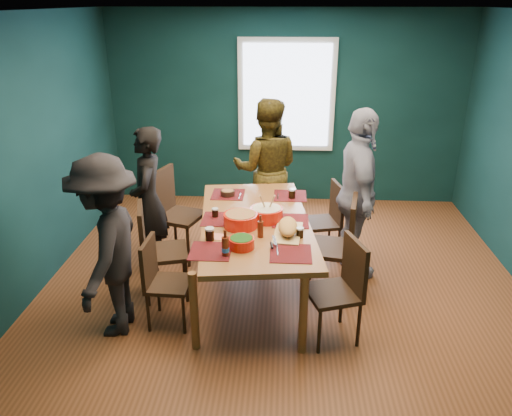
{
  "coord_description": "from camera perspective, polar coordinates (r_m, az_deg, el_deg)",
  "views": [
    {
      "loc": [
        -0.01,
        -4.55,
        2.79
      ],
      "look_at": [
        -0.27,
        -0.11,
        0.92
      ],
      "focal_mm": 35.0,
      "sensor_mm": 36.0,
      "label": 1
    }
  ],
  "objects": [
    {
      "name": "napkin_b",
      "position": [
        4.57,
        -4.57,
        -3.27
      ],
      "size": [
        0.15,
        0.15,
        0.0
      ],
      "primitive_type": "cube",
      "rotation": [
        0.0,
        0.0,
        -0.13
      ],
      "color": "#F27D66",
      "rests_on": "dining_table"
    },
    {
      "name": "cola_glass_a",
      "position": [
        4.49,
        -5.32,
        -2.91
      ],
      "size": [
        0.08,
        0.08,
        0.12
      ],
      "color": "black",
      "rests_on": "dining_table"
    },
    {
      "name": "beer_bottle_b",
      "position": [
        4.51,
        0.51,
        -2.37
      ],
      "size": [
        0.06,
        0.06,
        0.22
      ],
      "color": "#4E1B0D",
      "rests_on": "dining_table"
    },
    {
      "name": "chair_left_far",
      "position": [
        5.76,
        -9.58,
        0.14
      ],
      "size": [
        0.59,
        0.59,
        1.04
      ],
      "rotation": [
        0.0,
        0.0,
        -0.32
      ],
      "color": "black",
      "rests_on": "floor"
    },
    {
      "name": "bowl_salad",
      "position": [
        4.72,
        -1.77,
        -1.34
      ],
      "size": [
        0.32,
        0.32,
        0.14
      ],
      "color": "red",
      "rests_on": "dining_table"
    },
    {
      "name": "small_bowl",
      "position": [
        5.49,
        -3.26,
        1.75
      ],
      "size": [
        0.16,
        0.16,
        0.07
      ],
      "color": "black",
      "rests_on": "dining_table"
    },
    {
      "name": "chair_right_far",
      "position": [
        5.73,
        8.24,
        -0.83
      ],
      "size": [
        0.48,
        0.48,
        0.89
      ],
      "rotation": [
        0.0,
        0.0,
        0.23
      ],
      "color": "black",
      "rests_on": "floor"
    },
    {
      "name": "napkin_c",
      "position": [
        4.29,
        4.44,
        -5.04
      ],
      "size": [
        0.22,
        0.22,
        0.0
      ],
      "primitive_type": "cube",
      "rotation": [
        0.0,
        0.0,
        0.6
      ],
      "color": "#F27D66",
      "rests_on": "dining_table"
    },
    {
      "name": "chair_right_mid",
      "position": [
        4.98,
        9.53,
        -3.61
      ],
      "size": [
        0.54,
        0.54,
        1.04
      ],
      "rotation": [
        0.0,
        0.0,
        -0.18
      ],
      "color": "black",
      "rests_on": "floor"
    },
    {
      "name": "chair_left_mid",
      "position": [
        5.0,
        -11.55,
        -4.11
      ],
      "size": [
        0.54,
        0.54,
        0.98
      ],
      "rotation": [
        0.0,
        0.0,
        0.26
      ],
      "color": "black",
      "rests_on": "floor"
    },
    {
      "name": "beer_bottle_a",
      "position": [
        4.2,
        -3.52,
        -4.42
      ],
      "size": [
        0.06,
        0.06,
        0.24
      ],
      "color": "#4E1B0D",
      "rests_on": "dining_table"
    },
    {
      "name": "person_far_left",
      "position": [
        5.46,
        -12.18,
        0.82
      ],
      "size": [
        0.46,
        0.63,
        1.6
      ],
      "primitive_type": "imported",
      "rotation": [
        0.0,
        0.0,
        4.85
      ],
      "color": "black",
      "rests_on": "floor"
    },
    {
      "name": "cola_glass_b",
      "position": [
        4.54,
        5.05,
        -2.75
      ],
      "size": [
        0.07,
        0.07,
        0.09
      ],
      "color": "black",
      "rests_on": "dining_table"
    },
    {
      "name": "napkin_a",
      "position": [
        4.96,
        4.37,
        -1.06
      ],
      "size": [
        0.22,
        0.22,
        0.0
      ],
      "primitive_type": "cube",
      "rotation": [
        0.0,
        0.0,
        0.5
      ],
      "color": "#F27D66",
      "rests_on": "dining_table"
    },
    {
      "name": "dining_table",
      "position": [
        4.92,
        -0.08,
        -2.2
      ],
      "size": [
        1.29,
        2.19,
        0.79
      ],
      "rotation": [
        0.0,
        0.0,
        0.12
      ],
      "color": "brown",
      "rests_on": "floor"
    },
    {
      "name": "chair_right_near",
      "position": [
        4.39,
        9.88,
        -8.42
      ],
      "size": [
        0.53,
        0.53,
        0.93
      ],
      "rotation": [
        0.0,
        0.0,
        0.32
      ],
      "color": "black",
      "rests_on": "floor"
    },
    {
      "name": "bowl_dumpling",
      "position": [
        4.86,
        1.22,
        -0.61
      ],
      "size": [
        0.32,
        0.32,
        0.29
      ],
      "color": "red",
      "rests_on": "dining_table"
    },
    {
      "name": "room",
      "position": [
        5.02,
        3.38,
        6.3
      ],
      "size": [
        5.01,
        5.01,
        2.71
      ],
      "color": "brown",
      "rests_on": "ground"
    },
    {
      "name": "chair_left_near",
      "position": [
        4.62,
        -10.94,
        -7.6
      ],
      "size": [
        0.39,
        0.39,
        0.84
      ],
      "rotation": [
        0.0,
        0.0,
        -0.04
      ],
      "color": "black",
      "rests_on": "floor"
    },
    {
      "name": "person_near_left",
      "position": [
        4.48,
        -16.6,
        -4.34
      ],
      "size": [
        0.63,
        1.08,
        1.64
      ],
      "primitive_type": "imported",
      "rotation": [
        0.0,
        0.0,
        4.74
      ],
      "color": "black",
      "rests_on": "floor"
    },
    {
      "name": "cola_glass_d",
      "position": [
        4.95,
        -4.69,
        -0.49
      ],
      "size": [
        0.07,
        0.07,
        0.09
      ],
      "color": "black",
      "rests_on": "dining_table"
    },
    {
      "name": "cutting_board",
      "position": [
        4.59,
        3.65,
        -2.3
      ],
      "size": [
        0.31,
        0.61,
        0.13
      ],
      "rotation": [
        0.0,
        0.0,
        -0.11
      ],
      "color": "tan",
      "rests_on": "dining_table"
    },
    {
      "name": "cola_glass_c",
      "position": [
        5.41,
        4.14,
        1.7
      ],
      "size": [
        0.08,
        0.08,
        0.11
      ],
      "color": "black",
      "rests_on": "dining_table"
    },
    {
      "name": "person_back",
      "position": [
        6.13,
        1.21,
        4.47
      ],
      "size": [
        0.85,
        0.66,
        1.73
      ],
      "primitive_type": "imported",
      "rotation": [
        0.0,
        0.0,
        3.14
      ],
      "color": "black",
      "rests_on": "floor"
    },
    {
      "name": "bowl_herbs",
      "position": [
        4.34,
        -1.67,
        -3.94
      ],
      "size": [
        0.23,
        0.23,
        0.1
      ],
      "color": "red",
      "rests_on": "dining_table"
    },
    {
      "name": "person_right",
      "position": [
        5.3,
        11.56,
        1.48
      ],
      "size": [
        0.51,
        1.09,
        1.82
      ],
      "primitive_type": "imported",
      "rotation": [
        0.0,
        0.0,
        1.63
      ],
      "color": "white",
      "rests_on": "floor"
    }
  ]
}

